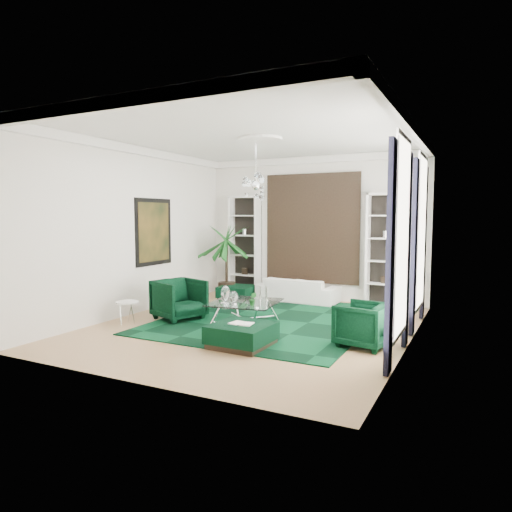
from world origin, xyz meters
The scene contains 30 objects.
floor centered at (0.00, 0.00, -0.01)m, with size 6.00×7.00×0.02m, color tan.
ceiling centered at (0.00, 0.00, 3.81)m, with size 6.00×7.00×0.02m, color white.
wall_back centered at (0.00, 3.51, 1.90)m, with size 6.00×0.02×3.80m, color silver.
wall_front centered at (0.00, -3.51, 1.90)m, with size 6.00×0.02×3.80m, color silver.
wall_left centered at (-3.01, 0.00, 1.90)m, with size 0.02×7.00×3.80m, color silver.
wall_right centered at (3.01, 0.00, 1.90)m, with size 0.02×7.00×3.80m, color silver.
crown_molding centered at (0.00, 0.00, 3.70)m, with size 6.00×7.00×0.18m, color white, non-canonical shape.
ceiling_medallion centered at (0.00, 0.30, 3.77)m, with size 0.90×0.90×0.05m, color white.
tapestry centered at (0.00, 3.46, 1.90)m, with size 2.50×0.06×2.80m, color black.
shelving_left centered at (-1.95, 3.31, 1.40)m, with size 0.90×0.38×2.80m, color white, non-canonical shape.
shelving_right centered at (1.95, 3.31, 1.40)m, with size 0.90×0.38×2.80m, color white, non-canonical shape.
painting centered at (-2.97, 0.60, 1.85)m, with size 0.04×1.30×1.60m, color black.
window_near centered at (2.99, -0.90, 1.90)m, with size 0.03×1.10×2.90m, color white.
curtain_near_a centered at (2.96, -1.68, 1.65)m, with size 0.07×0.30×3.25m, color black.
curtain_near_b centered at (2.96, -0.12, 1.65)m, with size 0.07×0.30×3.25m, color black.
window_far centered at (2.99, 1.50, 1.90)m, with size 0.03×1.10×2.90m, color white.
curtain_far_a centered at (2.96, 0.72, 1.65)m, with size 0.07×0.30×3.25m, color black.
curtain_far_b centered at (2.96, 2.28, 1.65)m, with size 0.07×0.30×3.25m, color black.
rug centered at (0.04, 0.73, 0.01)m, with size 4.20×5.00×0.02m, color black.
sofa centered at (-0.19, 2.94, 0.31)m, with size 2.11×0.83×0.62m, color white.
armchair_left centered at (-1.74, -0.12, 0.43)m, with size 0.93×0.96×0.87m, color black.
armchair_right centered at (2.31, -0.44, 0.38)m, with size 0.82×0.84×0.76m, color black.
coffee_table centered at (-0.29, 0.17, 0.23)m, with size 1.32×1.32×0.45m, color white, non-canonical shape.
ottoman_side centered at (-1.72, 2.42, 0.19)m, with size 0.85×0.85×0.38m, color black.
ottoman_front centered at (0.45, -1.35, 0.20)m, with size 0.98×0.98×0.39m, color black.
book centered at (0.45, -1.35, 0.41)m, with size 0.40×0.27×0.03m, color white.
side_table centered at (-2.44, -0.95, 0.23)m, with size 0.47×0.47×0.45m, color white.
palm centered at (-2.14, 2.61, 1.29)m, with size 1.61×1.61×2.57m, color #19591E, non-canonical shape.
chandelier centered at (-0.16, 0.44, 2.85)m, with size 0.71×0.71×0.64m, color white, non-canonical shape.
table_plant centered at (0.04, -0.10, 0.59)m, with size 0.15×0.12×0.27m, color #19591E.
Camera 1 is at (4.08, -8.09, 2.23)m, focal length 32.00 mm.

